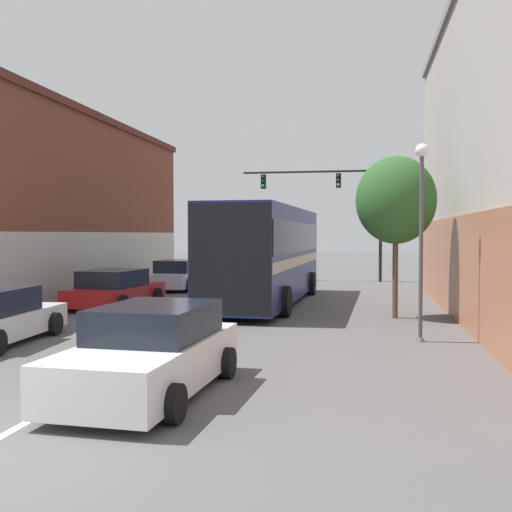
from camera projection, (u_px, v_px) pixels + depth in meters
lane_center_line at (238, 304)px, 22.55m from camera, size 0.14×43.72×0.01m
building_left_brick at (41, 204)px, 26.74m from camera, size 6.44×19.28×7.80m
bus at (267, 250)px, 22.74m from camera, size 3.13×11.43×3.63m
hatchback_foreground at (151, 352)px, 9.93m from camera, size 2.26×4.47×1.46m
parked_car_left_mid at (178, 275)px, 28.54m from camera, size 2.09×4.33×1.42m
parked_car_left_far at (115, 289)px, 21.75m from camera, size 2.44×4.70×1.36m
traffic_signal_gantry at (339, 198)px, 33.45m from camera, size 7.83×0.36×6.46m
street_lamp at (421, 226)px, 14.63m from camera, size 0.32×0.32×4.86m
street_tree_near at (396, 200)px, 18.74m from camera, size 2.50×2.25×5.09m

